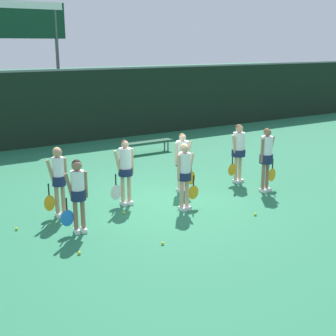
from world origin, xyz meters
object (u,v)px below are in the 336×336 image
(tennis_ball_1, at_px, (255,214))
(tennis_ball_3, at_px, (163,243))
(player_1, at_px, (185,171))
(player_6, at_px, (239,148))
(scoreboard, at_px, (14,32))
(player_5, at_px, (183,157))
(tennis_ball_4, at_px, (79,253))
(bench_courtside, at_px, (148,143))
(player_2, at_px, (267,154))
(player_0, at_px, (78,190))
(player_3, at_px, (58,176))
(player_4, at_px, (125,167))
(tennis_ball_0, at_px, (124,213))
(tennis_ball_2, at_px, (16,229))

(tennis_ball_1, distance_m, tennis_ball_3, 2.81)
(player_1, distance_m, player_6, 2.94)
(scoreboard, relative_size, player_6, 3.24)
(player_5, bearing_deg, scoreboard, 101.71)
(player_1, height_order, tennis_ball_4, player_1)
(tennis_ball_1, xyz_separation_m, tennis_ball_3, (-2.80, -0.24, -0.00))
(bench_courtside, height_order, player_2, player_2)
(bench_courtside, height_order, tennis_ball_4, bench_courtside)
(player_1, xyz_separation_m, tennis_ball_4, (-3.24, -1.05, -0.97))
(player_0, bearing_deg, player_5, 29.71)
(tennis_ball_4, bearing_deg, player_3, 79.04)
(player_2, distance_m, tennis_ball_3, 4.76)
(bench_courtside, relative_size, player_4, 1.19)
(player_5, relative_size, tennis_ball_1, 24.19)
(bench_courtside, distance_m, tennis_ball_4, 9.02)
(tennis_ball_4, bearing_deg, player_6, 20.19)
(player_0, distance_m, player_1, 2.79)
(player_2, relative_size, tennis_ball_3, 27.52)
(player_5, bearing_deg, player_1, -121.40)
(player_1, distance_m, player_5, 1.52)
(player_6, bearing_deg, tennis_ball_0, 177.32)
(tennis_ball_1, bearing_deg, player_6, 58.24)
(player_2, xyz_separation_m, player_5, (-1.97, 1.26, -0.09))
(player_2, bearing_deg, tennis_ball_0, 166.26)
(tennis_ball_3, distance_m, tennis_ball_4, 1.72)
(player_6, bearing_deg, tennis_ball_3, -159.44)
(player_1, distance_m, tennis_ball_1, 2.02)
(player_1, distance_m, player_3, 3.06)
(tennis_ball_4, bearing_deg, tennis_ball_0, 40.99)
(player_1, relative_size, player_3, 1.00)
(tennis_ball_2, bearing_deg, tennis_ball_4, -69.72)
(player_2, bearing_deg, player_1, 173.41)
(player_3, height_order, tennis_ball_3, player_3)
(player_1, height_order, tennis_ball_0, player_1)
(player_3, bearing_deg, bench_courtside, 47.95)
(tennis_ball_0, xyz_separation_m, tennis_ball_4, (-1.79, -1.56, 0.00))
(tennis_ball_0, bearing_deg, player_4, 58.80)
(bench_courtside, xyz_separation_m, player_0, (-5.19, -5.96, 0.59))
(player_0, bearing_deg, tennis_ball_3, -42.26)
(scoreboard, distance_m, player_4, 10.25)
(player_4, height_order, tennis_ball_2, player_4)
(player_0, relative_size, player_2, 0.92)
(player_2, height_order, tennis_ball_1, player_2)
(scoreboard, distance_m, player_1, 11.37)
(player_4, xyz_separation_m, tennis_ball_0, (-0.38, -0.62, -0.97))
(scoreboard, relative_size, bench_courtside, 2.82)
(bench_courtside, xyz_separation_m, tennis_ball_4, (-5.64, -7.04, -0.35))
(tennis_ball_1, bearing_deg, player_1, 133.00)
(player_2, height_order, player_3, player_2)
(tennis_ball_2, bearing_deg, tennis_ball_3, -45.75)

